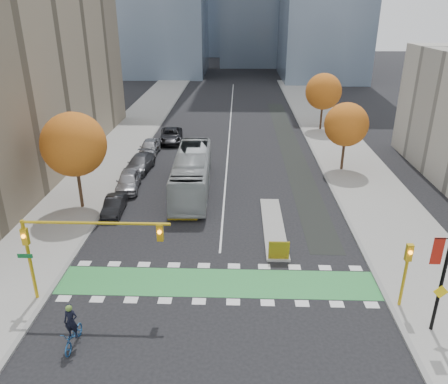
# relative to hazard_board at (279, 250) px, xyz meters

# --- Properties ---
(ground) EXTENTS (300.00, 300.00, 0.00)m
(ground) POSITION_rel_hazard_board_xyz_m (-4.00, -4.20, -0.80)
(ground) COLOR black
(ground) RESTS_ON ground
(sidewalk_west) EXTENTS (7.00, 120.00, 0.15)m
(sidewalk_west) POSITION_rel_hazard_board_xyz_m (-17.50, 15.80, -0.73)
(sidewalk_west) COLOR gray
(sidewalk_west) RESTS_ON ground
(sidewalk_east) EXTENTS (7.00, 120.00, 0.15)m
(sidewalk_east) POSITION_rel_hazard_board_xyz_m (9.50, 15.80, -0.73)
(sidewalk_east) COLOR gray
(sidewalk_east) RESTS_ON ground
(curb_west) EXTENTS (0.30, 120.00, 0.16)m
(curb_west) POSITION_rel_hazard_board_xyz_m (-14.00, 15.80, -0.73)
(curb_west) COLOR gray
(curb_west) RESTS_ON ground
(curb_east) EXTENTS (0.30, 120.00, 0.16)m
(curb_east) POSITION_rel_hazard_board_xyz_m (6.00, 15.80, -0.73)
(curb_east) COLOR gray
(curb_east) RESTS_ON ground
(bike_crossing) EXTENTS (20.00, 3.00, 0.01)m
(bike_crossing) POSITION_rel_hazard_board_xyz_m (-4.00, -2.70, -0.79)
(bike_crossing) COLOR #2C873E
(bike_crossing) RESTS_ON ground
(centre_line) EXTENTS (0.15, 70.00, 0.01)m
(centre_line) POSITION_rel_hazard_board_xyz_m (-4.00, 35.80, -0.80)
(centre_line) COLOR silver
(centre_line) RESTS_ON ground
(bike_lane_paint) EXTENTS (2.50, 50.00, 0.01)m
(bike_lane_paint) POSITION_rel_hazard_board_xyz_m (3.50, 25.80, -0.80)
(bike_lane_paint) COLOR black
(bike_lane_paint) RESTS_ON ground
(median_island) EXTENTS (1.60, 10.00, 0.16)m
(median_island) POSITION_rel_hazard_board_xyz_m (0.00, 4.80, -0.72)
(median_island) COLOR gray
(median_island) RESTS_ON ground
(hazard_board) EXTENTS (1.40, 0.12, 1.30)m
(hazard_board) POSITION_rel_hazard_board_xyz_m (0.00, 0.00, 0.00)
(hazard_board) COLOR yellow
(hazard_board) RESTS_ON median_island
(tree_west) EXTENTS (5.20, 5.20, 8.22)m
(tree_west) POSITION_rel_hazard_board_xyz_m (-16.00, 7.80, 4.82)
(tree_west) COLOR #332114
(tree_west) RESTS_ON ground
(tree_east_near) EXTENTS (4.40, 4.40, 7.08)m
(tree_east_near) POSITION_rel_hazard_board_xyz_m (8.00, 17.80, 4.06)
(tree_east_near) COLOR #332114
(tree_east_near) RESTS_ON ground
(tree_east_far) EXTENTS (4.80, 4.80, 7.65)m
(tree_east_far) POSITION_rel_hazard_board_xyz_m (8.50, 33.80, 4.44)
(tree_east_far) COLOR #332114
(tree_east_far) RESTS_ON ground
(traffic_signal_west) EXTENTS (8.53, 0.56, 5.20)m
(traffic_signal_west) POSITION_rel_hazard_board_xyz_m (-11.93, -4.71, 3.23)
(traffic_signal_west) COLOR #BF9914
(traffic_signal_west) RESTS_ON ground
(traffic_signal_east) EXTENTS (0.35, 0.43, 4.10)m
(traffic_signal_east) POSITION_rel_hazard_board_xyz_m (6.50, -4.71, 1.93)
(traffic_signal_east) COLOR #BF9914
(traffic_signal_east) RESTS_ON ground
(banner_lamppost) EXTENTS (1.65, 0.36, 8.28)m
(banner_lamppost) POSITION_rel_hazard_board_xyz_m (7.50, -6.70, 3.81)
(banner_lamppost) COLOR black
(banner_lamppost) RESTS_ON ground
(cyclist) EXTENTS (0.80, 2.16, 2.48)m
(cyclist) POSITION_rel_hazard_board_xyz_m (-11.00, -8.36, 0.03)
(cyclist) COLOR #1D4D88
(cyclist) RESTS_ON ground
(bus) EXTENTS (3.39, 13.02, 3.61)m
(bus) POSITION_rel_hazard_board_xyz_m (-7.00, 11.72, 1.00)
(bus) COLOR #A4AAAB
(bus) RESTS_ON ground
(parked_car_a) EXTENTS (2.52, 5.21, 1.71)m
(parked_car_a) POSITION_rel_hazard_board_xyz_m (-13.00, 11.95, 0.06)
(parked_car_a) COLOR #9B9BA0
(parked_car_a) RESTS_ON ground
(parked_car_b) EXTENTS (1.63, 4.19, 1.36)m
(parked_car_b) POSITION_rel_hazard_board_xyz_m (-13.00, 6.95, -0.12)
(parked_car_b) COLOR black
(parked_car_b) RESTS_ON ground
(parked_car_c) EXTENTS (2.73, 5.66, 1.59)m
(parked_car_c) POSITION_rel_hazard_board_xyz_m (-13.00, 16.95, -0.01)
(parked_car_c) COLOR #4D4E53
(parked_car_c) RESTS_ON ground
(parked_car_d) EXTENTS (3.36, 6.22, 1.66)m
(parked_car_d) POSITION_rel_hazard_board_xyz_m (-11.24, 27.37, 0.03)
(parked_car_d) COLOR black
(parked_car_d) RESTS_ON ground
(parked_car_e) EXTENTS (2.05, 5.03, 1.71)m
(parked_car_e) POSITION_rel_hazard_board_xyz_m (-13.00, 22.37, 0.06)
(parked_car_e) COLOR #999A9E
(parked_car_e) RESTS_ON ground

